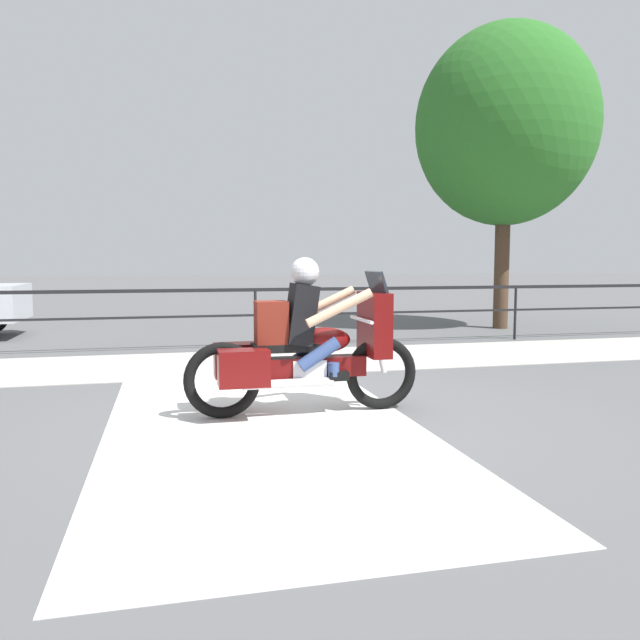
% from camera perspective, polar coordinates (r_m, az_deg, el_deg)
% --- Properties ---
extents(ground_plane, '(120.00, 120.00, 0.00)m').
position_cam_1_polar(ground_plane, '(6.33, 0.16, -8.66)').
color(ground_plane, '#565659').
extents(sidewalk_band, '(44.00, 2.40, 0.01)m').
position_cam_1_polar(sidewalk_band, '(9.60, -4.67, -3.78)').
color(sidewalk_band, '#B7B2A8').
rests_on(sidewalk_band, ground).
extents(crosswalk_band, '(2.86, 6.00, 0.01)m').
position_cam_1_polar(crosswalk_band, '(6.02, -5.31, -9.38)').
color(crosswalk_band, silver).
rests_on(crosswalk_band, ground).
extents(fence_railing, '(36.00, 0.05, 1.06)m').
position_cam_1_polar(fence_railing, '(11.02, -5.94, 1.76)').
color(fence_railing, black).
rests_on(fence_railing, ground).
extents(motorcycle, '(2.39, 0.76, 1.58)m').
position_cam_1_polar(motorcycle, '(6.25, -1.44, -2.39)').
color(motorcycle, black).
rests_on(motorcycle, ground).
extents(tree_behind_sign, '(3.98, 3.98, 6.70)m').
position_cam_1_polar(tree_behind_sign, '(15.03, 16.60, 16.58)').
color(tree_behind_sign, '#473323').
rests_on(tree_behind_sign, ground).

